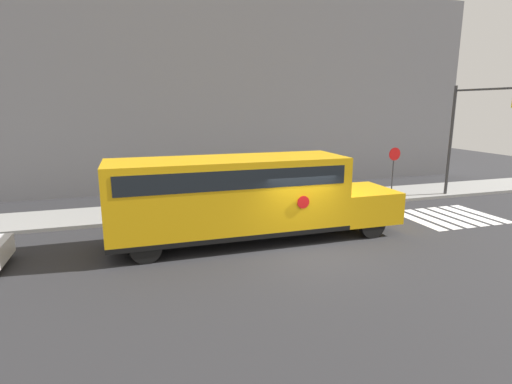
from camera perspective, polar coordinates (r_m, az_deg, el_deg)
ground_plane at (r=13.87m, az=7.14°, el=-8.39°), size 60.00×60.00×0.00m
sidewalk_strip at (r=19.67m, az=-0.72°, el=-1.82°), size 44.00×3.00×0.15m
building_backdrop at (r=25.38m, az=-5.13°, el=14.28°), size 32.00×4.00×11.53m
crosswalk_stripes at (r=19.83m, az=25.93°, el=-3.19°), size 4.00×3.20×0.01m
school_bus at (r=14.29m, az=-1.96°, el=-0.36°), size 10.67×2.57×3.07m
stop_sign at (r=22.24m, az=19.06°, el=3.64°), size 0.68×0.10×2.71m
traffic_light at (r=22.80m, az=28.29°, el=8.40°), size 0.28×3.80×5.86m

